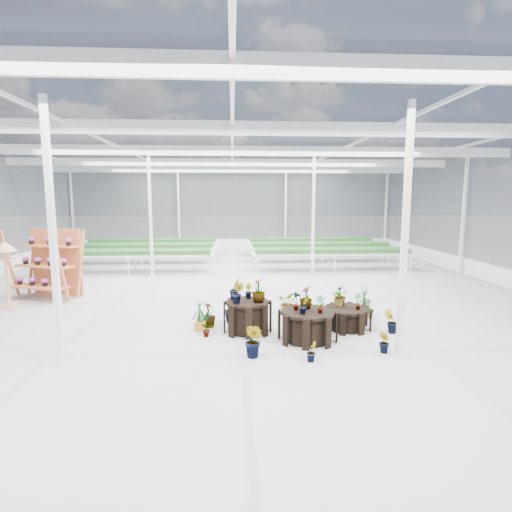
{
  "coord_description": "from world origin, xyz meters",
  "views": [
    {
      "loc": [
        -0.01,
        -10.79,
        2.85
      ],
      "look_at": [
        0.63,
        0.08,
        1.3
      ],
      "focal_mm": 28.0,
      "sensor_mm": 36.0,
      "label": 1
    }
  ],
  "objects": [
    {
      "name": "plinth_low",
      "position": [
        2.49,
        -2.35,
        0.24
      ],
      "size": [
        1.35,
        1.35,
        0.47
      ],
      "primitive_type": "cylinder",
      "rotation": [
        0.0,
        0.0,
        0.37
      ],
      "color": "black",
      "rests_on": "ground"
    },
    {
      "name": "nursery_benches",
      "position": [
        0.0,
        7.2,
        0.42
      ],
      "size": [
        16.0,
        7.0,
        0.84
      ],
      "primitive_type": null,
      "color": "silver",
      "rests_on": "ground"
    },
    {
      "name": "plinth_mid",
      "position": [
        1.49,
        -3.05,
        0.31
      ],
      "size": [
        1.4,
        1.4,
        0.61
      ],
      "primitive_type": "cylinder",
      "rotation": [
        0.0,
        0.0,
        -0.23
      ],
      "color": "black",
      "rests_on": "ground"
    },
    {
      "name": "ground_plane",
      "position": [
        0.0,
        0.0,
        0.0
      ],
      "size": [
        24.0,
        24.0,
        0.0
      ],
      "primitive_type": "plane",
      "color": "gray",
      "rests_on": "ground"
    },
    {
      "name": "shelf_rack",
      "position": [
        -5.42,
        0.93,
        1.0
      ],
      "size": [
        2.11,
        1.58,
        2.0
      ],
      "primitive_type": null,
      "rotation": [
        0.0,
        0.0,
        -0.35
      ],
      "color": "#BD6235",
      "rests_on": "ground"
    },
    {
      "name": "nursery_plants",
      "position": [
        1.21,
        -2.22,
        0.48
      ],
      "size": [
        4.46,
        3.41,
        1.2
      ],
      "color": "#1D4E1E",
      "rests_on": "ground"
    },
    {
      "name": "steel_frame",
      "position": [
        0.0,
        0.0,
        2.25
      ],
      "size": [
        18.0,
        24.0,
        4.5
      ],
      "primitive_type": null,
      "color": "silver",
      "rests_on": "ground"
    },
    {
      "name": "plinth_tall",
      "position": [
        0.29,
        -2.45,
        0.34
      ],
      "size": [
        1.01,
        1.01,
        0.68
      ],
      "primitive_type": "cylinder",
      "rotation": [
        0.0,
        0.0,
        0.02
      ],
      "color": "black",
      "rests_on": "ground"
    },
    {
      "name": "greenhouse_shell",
      "position": [
        0.0,
        0.0,
        2.25
      ],
      "size": [
        18.0,
        24.0,
        4.5
      ],
      "primitive_type": null,
      "color": "white",
      "rests_on": "ground"
    },
    {
      "name": "bird_table",
      "position": [
        -5.99,
        -0.06,
        0.89
      ],
      "size": [
        0.54,
        0.54,
        1.77
      ],
      "primitive_type": null,
      "rotation": [
        0.0,
        0.0,
        0.33
      ],
      "color": "tan",
      "rests_on": "ground"
    }
  ]
}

